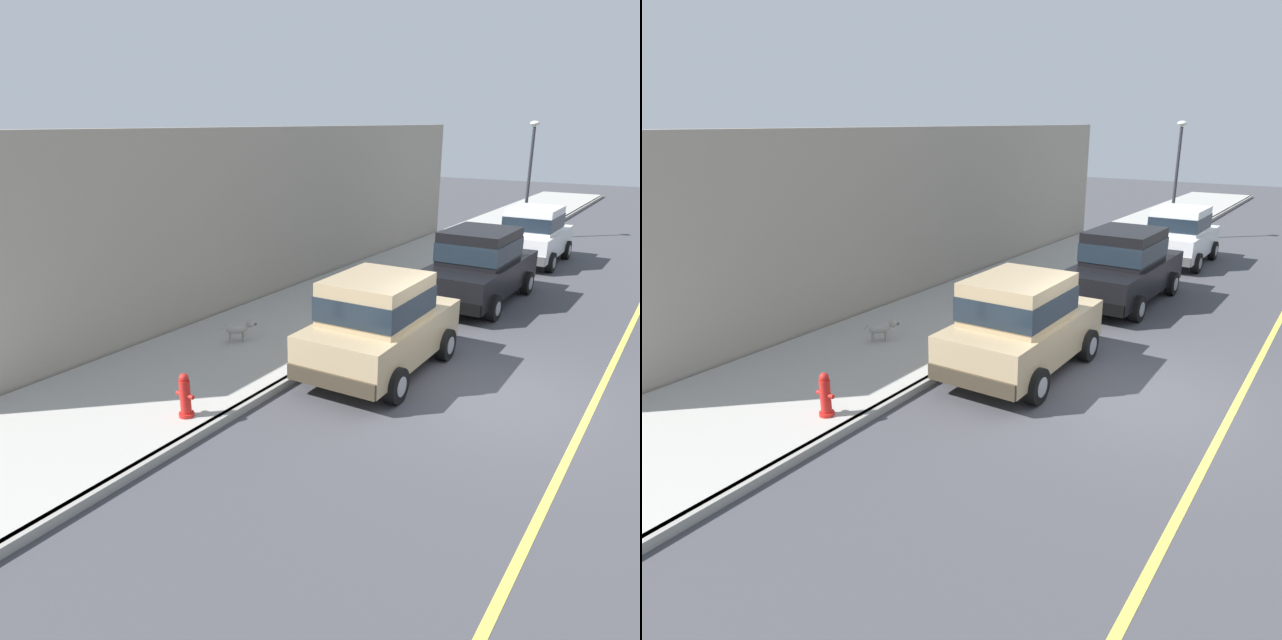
{
  "view_description": "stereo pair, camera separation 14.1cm",
  "coord_description": "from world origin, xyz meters",
  "views": [
    {
      "loc": [
        2.7,
        -9.53,
        4.54
      ],
      "look_at": [
        -3.34,
        -0.28,
        0.85
      ],
      "focal_mm": 33.49,
      "sensor_mm": 36.0,
      "label": 1
    },
    {
      "loc": [
        2.82,
        -9.45,
        4.54
      ],
      "look_at": [
        -3.34,
        -0.28,
        0.85
      ],
      "focal_mm": 33.49,
      "sensor_mm": 36.0,
      "label": 2
    }
  ],
  "objects": [
    {
      "name": "ground_plane",
      "position": [
        0.0,
        0.0,
        0.0
      ],
      "size": [
        80.0,
        80.0,
        0.0
      ],
      "primitive_type": "plane",
      "color": "#424247"
    },
    {
      "name": "curb",
      "position": [
        -3.2,
        0.0,
        0.07
      ],
      "size": [
        0.16,
        64.0,
        0.14
      ],
      "primitive_type": "cube",
      "color": "gray",
      "rests_on": "ground"
    },
    {
      "name": "sidewalk",
      "position": [
        -5.0,
        0.0,
        0.07
      ],
      "size": [
        3.6,
        64.0,
        0.14
      ],
      "primitive_type": "cube",
      "color": "#A8A59E",
      "rests_on": "ground"
    },
    {
      "name": "lane_centre_line",
      "position": [
        1.6,
        0.0,
        0.0
      ],
      "size": [
        0.12,
        57.6,
        0.01
      ],
      "primitive_type": "cube",
      "color": "#E0D64C",
      "rests_on": "ground"
    },
    {
      "name": "car_tan_hatchback",
      "position": [
        -2.12,
        -0.13,
        0.98
      ],
      "size": [
        2.0,
        3.83,
        1.88
      ],
      "color": "tan",
      "rests_on": "ground"
    },
    {
      "name": "car_black_sedan",
      "position": [
        -2.13,
        5.43,
        0.98
      ],
      "size": [
        2.08,
        4.62,
        1.92
      ],
      "color": "black",
      "rests_on": "ground"
    },
    {
      "name": "car_white_hatchback",
      "position": [
        -2.12,
        10.86,
        0.98
      ],
      "size": [
        1.97,
        3.8,
        1.88
      ],
      "color": "white",
      "rests_on": "ground"
    },
    {
      "name": "dog_grey",
      "position": [
        -5.13,
        -0.6,
        0.43
      ],
      "size": [
        0.52,
        0.62,
        0.49
      ],
      "color": "#999691",
      "rests_on": "sidewalk"
    },
    {
      "name": "fire_hydrant",
      "position": [
        -3.65,
        -3.64,
        0.48
      ],
      "size": [
        0.34,
        0.24,
        0.72
      ],
      "color": "red",
      "rests_on": "sidewalk"
    },
    {
      "name": "street_lamp",
      "position": [
        -3.55,
        15.11,
        2.91
      ],
      "size": [
        0.36,
        0.36,
        4.42
      ],
      "color": "#2D2D33",
      "rests_on": "sidewalk"
    },
    {
      "name": "building_facade",
      "position": [
        -7.1,
        4.12,
        2.21
      ],
      "size": [
        0.5,
        20.0,
        4.41
      ],
      "primitive_type": "cube",
      "color": "#9E9384",
      "rests_on": "ground"
    }
  ]
}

